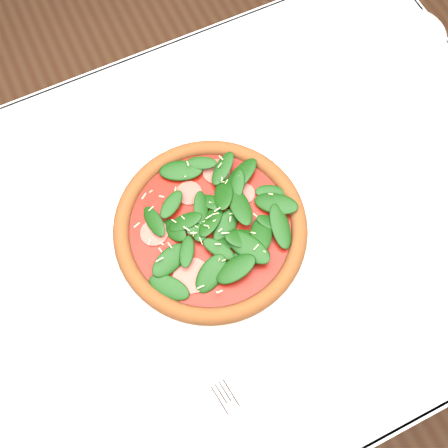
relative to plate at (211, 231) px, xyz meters
name	(u,v)px	position (x,y,z in m)	size (l,w,h in m)	color
ground	(216,313)	(0.00, 0.00, -0.76)	(6.00, 6.00, 0.00)	brown
dining_table	(211,253)	(0.00, 0.00, -0.11)	(1.21, 0.81, 0.75)	silver
plate	(211,231)	(0.00, 0.00, 0.00)	(0.37, 0.37, 0.02)	silver
pizza	(210,227)	(0.00, 0.00, 0.02)	(0.39, 0.39, 0.04)	#9D6326
wine_glass	(28,225)	(-0.25, 0.07, 0.14)	(0.09, 0.09, 0.21)	silver
napkin	(252,440)	(-0.08, -0.32, 0.00)	(0.15, 0.07, 0.01)	silver
fork	(241,423)	(-0.09, -0.29, 0.01)	(0.04, 0.16, 0.00)	silver
saucer_far	(413,35)	(0.54, 0.20, 0.00)	(0.13, 0.13, 0.01)	silver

